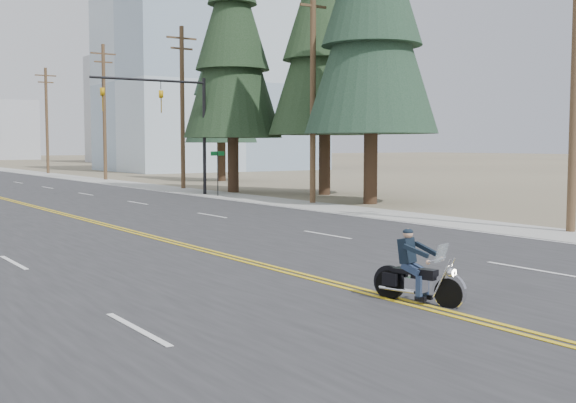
# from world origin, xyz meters

# --- Properties ---
(ground_plane) EXTENTS (400.00, 400.00, 0.00)m
(ground_plane) POSITION_xyz_m (0.00, 0.00, 0.00)
(ground_plane) COLOR #776D56
(ground_plane) RESTS_ON ground
(sidewalk_right) EXTENTS (3.00, 200.00, 0.01)m
(sidewalk_right) POSITION_xyz_m (11.50, 70.00, 0.01)
(sidewalk_right) COLOR #A5A5A0
(sidewalk_right) RESTS_ON ground
(traffic_mast_right) EXTENTS (7.10, 0.26, 7.00)m
(traffic_mast_right) POSITION_xyz_m (8.98, 32.00, 4.94)
(traffic_mast_right) COLOR black
(traffic_mast_right) RESTS_ON ground
(street_sign) EXTENTS (0.90, 0.06, 2.62)m
(street_sign) POSITION_xyz_m (10.80, 30.00, 1.80)
(street_sign) COLOR black
(street_sign) RESTS_ON ground
(utility_pole_a) EXTENTS (2.20, 0.30, 11.00)m
(utility_pole_a) POSITION_xyz_m (12.50, 8.00, 5.73)
(utility_pole_a) COLOR brown
(utility_pole_a) RESTS_ON ground
(utility_pole_b) EXTENTS (2.20, 0.30, 11.50)m
(utility_pole_b) POSITION_xyz_m (12.50, 23.00, 5.98)
(utility_pole_b) COLOR brown
(utility_pole_b) RESTS_ON ground
(utility_pole_c) EXTENTS (2.20, 0.30, 11.00)m
(utility_pole_c) POSITION_xyz_m (12.50, 38.00, 5.73)
(utility_pole_c) COLOR brown
(utility_pole_c) RESTS_ON ground
(utility_pole_d) EXTENTS (2.20, 0.30, 11.50)m
(utility_pole_d) POSITION_xyz_m (12.50, 53.00, 5.98)
(utility_pole_d) COLOR brown
(utility_pole_d) RESTS_ON ground
(utility_pole_e) EXTENTS (2.20, 0.30, 11.00)m
(utility_pole_e) POSITION_xyz_m (12.50, 70.00, 5.73)
(utility_pole_e) COLOR brown
(utility_pole_e) RESTS_ON ground
(glass_building) EXTENTS (24.00, 16.00, 20.00)m
(glass_building) POSITION_xyz_m (32.00, 70.00, 10.00)
(glass_building) COLOR #9EB5CC
(glass_building) RESTS_ON ground
(haze_bldg_c) EXTENTS (16.00, 12.00, 18.00)m
(haze_bldg_c) POSITION_xyz_m (40.00, 110.00, 9.00)
(haze_bldg_c) COLOR #B7BCC6
(haze_bldg_c) RESTS_ON ground
(motorcyclist) EXTENTS (1.22, 1.95, 1.41)m
(motorcyclist) POSITION_xyz_m (0.18, 2.86, 0.71)
(motorcyclist) COLOR black
(motorcyclist) RESTS_ON ground
(conifer_mid) EXTENTS (6.76, 6.76, 18.04)m
(conifer_mid) POSITION_xyz_m (16.89, 27.76, 10.35)
(conifer_mid) COLOR #382619
(conifer_mid) RESTS_ON ground
(conifer_tall) EXTENTS (6.21, 6.21, 17.26)m
(conifer_tall) POSITION_xyz_m (13.50, 32.88, 9.91)
(conifer_tall) COLOR #382619
(conifer_tall) RESTS_ON ground
(conifer_far) EXTENTS (5.95, 5.95, 15.94)m
(conifer_far) POSITION_xyz_m (19.83, 45.78, 9.15)
(conifer_far) COLOR #382619
(conifer_far) RESTS_ON ground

